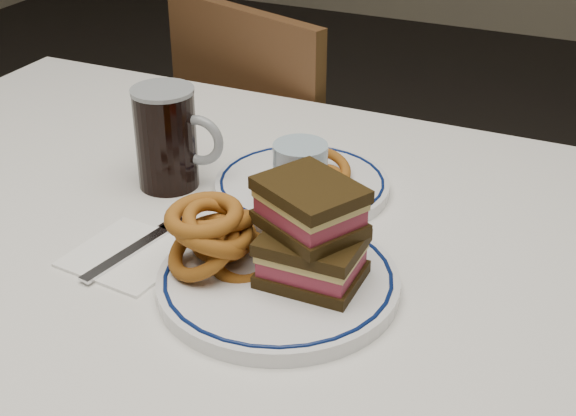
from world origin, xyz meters
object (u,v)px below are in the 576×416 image
at_px(main_plate, 278,281).
at_px(far_plate, 302,185).
at_px(beer_mug, 168,137).
at_px(reuben_sandwich, 311,233).
at_px(chair_far, 284,179).

height_order(main_plate, far_plate, main_plate).
bearing_deg(beer_mug, main_plate, -34.22).
height_order(reuben_sandwich, far_plate, reuben_sandwich).
xyz_separation_m(main_plate, reuben_sandwich, (0.03, 0.01, 0.06)).
relative_size(main_plate, far_plate, 1.14).
distance_m(chair_far, far_plate, 0.64).
bearing_deg(far_plate, reuben_sandwich, -63.90).
bearing_deg(main_plate, far_plate, 107.43).
relative_size(main_plate, reuben_sandwich, 2.01).
bearing_deg(chair_far, far_plate, -62.42).
xyz_separation_m(beer_mug, far_plate, (0.17, 0.06, -0.06)).
relative_size(reuben_sandwich, far_plate, 0.56).
relative_size(chair_far, beer_mug, 6.11).
height_order(chair_far, main_plate, chair_far).
xyz_separation_m(chair_far, main_plate, (0.34, -0.73, 0.29)).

